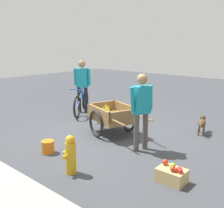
{
  "coord_description": "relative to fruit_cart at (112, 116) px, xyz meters",
  "views": [
    {
      "loc": [
        -3.96,
        4.57,
        2.14
      ],
      "look_at": [
        0.02,
        -0.03,
        0.75
      ],
      "focal_mm": 42.88,
      "sensor_mm": 36.0,
      "label": 1
    }
  ],
  "objects": [
    {
      "name": "cyclist_person",
      "position": [
        2.05,
        -0.95,
        0.54
      ],
      "size": [
        0.45,
        0.35,
        1.63
      ],
      "color": "black",
      "rests_on": "ground"
    },
    {
      "name": "ground_plane",
      "position": [
        -0.05,
        0.07,
        -0.44
      ],
      "size": [
        24.0,
        24.0,
        0.0
      ],
      "primitive_type": "plane",
      "color": "#3D3F44"
    },
    {
      "name": "apple_crate",
      "position": [
        -2.21,
        1.12,
        -0.31
      ],
      "size": [
        0.44,
        0.32,
        0.32
      ],
      "color": "tan",
      "rests_on": "ground"
    },
    {
      "name": "plastic_bucket",
      "position": [
        0.22,
        1.7,
        -0.31
      ],
      "size": [
        0.26,
        0.26,
        0.25
      ],
      "primitive_type": "cylinder",
      "color": "orange",
      "rests_on": "ground"
    },
    {
      "name": "vendor_person",
      "position": [
        -1.08,
        0.36,
        0.49
      ],
      "size": [
        0.3,
        0.53,
        1.56
      ],
      "color": "#4C4742",
      "rests_on": "ground"
    },
    {
      "name": "bicycle",
      "position": [
        1.97,
        -0.82,
        -0.09
      ],
      "size": [
        0.94,
        1.43,
        0.85
      ],
      "color": "black",
      "rests_on": "ground"
    },
    {
      "name": "fruit_cart",
      "position": [
        0.0,
        0.0,
        0.0
      ],
      "size": [
        1.81,
        1.25,
        0.73
      ],
      "color": "olive",
      "rests_on": "ground"
    },
    {
      "name": "dog",
      "position": [
        -1.61,
        -1.43,
        -0.17
      ],
      "size": [
        0.32,
        0.64,
        0.4
      ],
      "color": "#4C3823",
      "rests_on": "ground"
    },
    {
      "name": "fire_hydrant",
      "position": [
        -0.78,
        1.97,
        -0.1
      ],
      "size": [
        0.25,
        0.25,
        0.67
      ],
      "color": "gold",
      "rests_on": "ground"
    }
  ]
}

